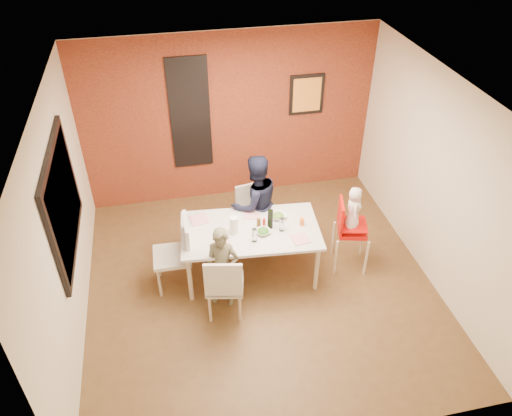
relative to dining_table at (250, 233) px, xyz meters
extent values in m
plane|color=brown|center=(0.08, -0.27, -0.68)|extent=(4.50, 4.50, 0.00)
cube|color=white|center=(0.08, -0.27, 2.02)|extent=(4.50, 4.50, 0.02)
cube|color=#F1E6C7|center=(0.08, 1.98, 0.67)|extent=(4.50, 0.02, 2.70)
cube|color=#F1E6C7|center=(0.08, -2.52, 0.67)|extent=(4.50, 0.02, 2.70)
cube|color=#F1E6C7|center=(-2.17, -0.27, 0.67)|extent=(0.02, 4.50, 2.70)
cube|color=#F1E6C7|center=(2.33, -0.27, 0.67)|extent=(0.02, 4.50, 2.70)
cube|color=maroon|center=(0.08, 1.96, 0.67)|extent=(4.50, 0.02, 2.70)
cube|color=black|center=(-2.14, -0.07, 0.87)|extent=(0.05, 1.70, 1.30)
cube|color=black|center=(-2.12, -0.07, 0.87)|extent=(0.02, 1.55, 1.15)
cube|color=#B5C0C6|center=(-0.52, 1.95, 0.82)|extent=(0.55, 0.03, 1.70)
cube|color=black|center=(-0.52, 1.94, 0.82)|extent=(0.60, 0.03, 1.76)
cube|color=black|center=(1.28, 1.94, 0.97)|extent=(0.54, 0.03, 0.64)
cube|color=#FCAD38|center=(1.28, 1.93, 0.97)|extent=(0.44, 0.01, 0.54)
cube|color=silver|center=(0.00, 0.00, 0.05)|extent=(1.86, 1.15, 0.04)
cylinder|color=#C0AE8F|center=(-0.85, -0.34, -0.33)|extent=(0.06, 0.06, 0.70)
cylinder|color=#C0AE8F|center=(-0.77, 0.49, -0.33)|extent=(0.06, 0.06, 0.70)
cylinder|color=#C0AE8F|center=(0.77, -0.49, -0.33)|extent=(0.06, 0.06, 0.70)
cylinder|color=#C0AE8F|center=(0.85, 0.34, -0.33)|extent=(0.06, 0.06, 0.70)
cube|color=beige|center=(-0.44, -0.62, -0.22)|extent=(0.52, 0.52, 0.05)
cube|color=beige|center=(-0.48, -0.82, 0.03)|extent=(0.45, 0.13, 0.51)
cylinder|color=#BEA98D|center=(-0.23, -0.48, -0.46)|extent=(0.04, 0.04, 0.44)
cylinder|color=#BEA98D|center=(-0.30, -0.83, -0.46)|extent=(0.04, 0.04, 0.44)
cylinder|color=#BEA98D|center=(-0.59, -0.40, -0.46)|extent=(0.04, 0.04, 0.44)
cylinder|color=#BEA98D|center=(-0.66, -0.76, -0.46)|extent=(0.04, 0.04, 0.44)
cube|color=silver|center=(0.18, 0.71, -0.28)|extent=(0.46, 0.46, 0.04)
cube|color=silver|center=(0.15, 0.88, -0.05)|extent=(0.39, 0.11, 0.45)
cylinder|color=#BCAD8C|center=(0.05, 0.52, -0.48)|extent=(0.03, 0.03, 0.39)
cylinder|color=#BCAD8C|center=(-0.01, 0.83, -0.48)|extent=(0.03, 0.03, 0.39)
cylinder|color=#BCAD8C|center=(0.37, 0.58, -0.48)|extent=(0.03, 0.03, 0.39)
cylinder|color=#BCAD8C|center=(0.31, 0.89, -0.48)|extent=(0.03, 0.03, 0.39)
cube|color=beige|center=(-1.03, -0.01, -0.19)|extent=(0.49, 0.49, 0.05)
cube|color=beige|center=(-0.81, -0.02, 0.08)|extent=(0.05, 0.48, 0.54)
cylinder|color=tan|center=(-1.22, 0.18, -0.44)|extent=(0.04, 0.04, 0.47)
cylinder|color=tan|center=(-0.83, 0.18, -0.44)|extent=(0.04, 0.04, 0.47)
cylinder|color=tan|center=(-1.23, -0.20, -0.44)|extent=(0.04, 0.04, 0.47)
cylinder|color=tan|center=(-0.84, -0.21, -0.44)|extent=(0.04, 0.04, 0.47)
cube|color=red|center=(1.36, -0.12, -0.09)|extent=(0.44, 0.44, 0.05)
cube|color=red|center=(1.19, -0.07, 0.16)|extent=(0.12, 0.36, 0.43)
cube|color=red|center=(1.36, -0.12, 0.02)|extent=(0.44, 0.44, 0.02)
cylinder|color=beige|center=(1.51, -0.36, -0.39)|extent=(0.03, 0.03, 0.56)
cylinder|color=beige|center=(1.11, -0.27, -0.39)|extent=(0.03, 0.03, 0.56)
cylinder|color=beige|center=(1.61, 0.03, -0.39)|extent=(0.03, 0.03, 0.56)
cylinder|color=beige|center=(1.21, 0.13, -0.39)|extent=(0.03, 0.03, 0.56)
imported|color=brown|center=(-0.44, -0.46, -0.10)|extent=(0.48, 0.39, 1.15)
imported|color=black|center=(0.18, 0.55, 0.06)|extent=(0.84, 0.73, 1.48)
imported|color=silver|center=(1.34, -0.12, 0.27)|extent=(0.27, 0.36, 0.65)
cube|color=white|center=(-0.42, -0.28, 0.07)|extent=(0.25, 0.25, 0.01)
cube|color=white|center=(0.08, 0.30, 0.07)|extent=(0.27, 0.27, 0.01)
cube|color=white|center=(0.58, -0.33, 0.07)|extent=(0.24, 0.24, 0.01)
cube|color=white|center=(-0.62, 0.34, 0.07)|extent=(0.26, 0.26, 0.01)
imported|color=white|center=(0.15, -0.11, 0.09)|extent=(0.25, 0.25, 0.05)
imported|color=white|center=(0.41, 0.17, 0.09)|extent=(0.24, 0.24, 0.05)
cylinder|color=black|center=(0.26, -0.01, 0.20)|extent=(0.07, 0.07, 0.27)
cylinder|color=white|center=(0.01, -0.23, 0.16)|extent=(0.06, 0.06, 0.18)
cylinder|color=white|center=(0.39, -0.10, 0.16)|extent=(0.07, 0.07, 0.19)
cylinder|color=white|center=(-0.22, -0.02, 0.18)|extent=(0.11, 0.11, 0.24)
cylinder|color=red|center=(0.18, 0.00, 0.14)|extent=(0.04, 0.04, 0.14)
cylinder|color=#326F25|center=(0.13, 0.03, 0.13)|extent=(0.03, 0.03, 0.13)
cylinder|color=brown|center=(0.11, 0.01, 0.14)|extent=(0.04, 0.04, 0.15)
cylinder|color=orange|center=(0.68, -0.04, 0.12)|extent=(0.06, 0.06, 0.10)
camera|label=1|loc=(-0.97, -4.92, 4.11)|focal=35.00mm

